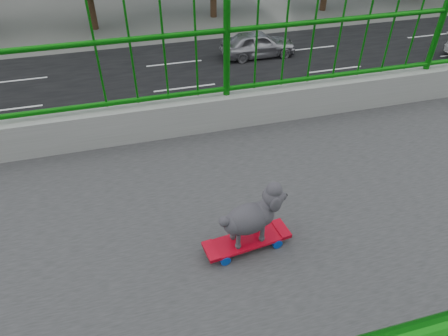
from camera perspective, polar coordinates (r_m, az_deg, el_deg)
road at (r=17.36m, az=-3.68°, el=6.91°), size 18.00×90.00×0.02m
skateboard at (r=2.52m, az=3.27°, el=-10.28°), size 0.22×0.56×0.07m
poodle at (r=2.38m, az=3.96°, el=-6.73°), size 0.21×0.43×0.36m
car_1 at (r=17.55m, az=26.88°, el=5.76°), size 1.59×4.55×1.50m
car_4 at (r=23.26m, az=4.82°, el=17.07°), size 1.65×4.11×1.40m
car_5 at (r=12.41m, az=14.82°, el=-5.00°), size 1.56×4.47×1.47m
car_6 at (r=14.23m, az=5.34°, el=2.70°), size 2.53×5.49×1.53m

